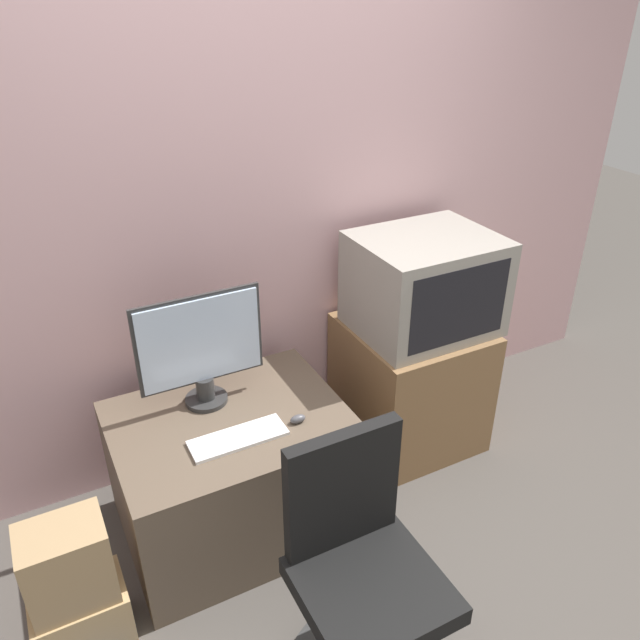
{
  "coord_description": "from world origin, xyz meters",
  "views": [
    {
      "loc": [
        -0.92,
        -1.13,
        2.13
      ],
      "look_at": [
        0.18,
        0.97,
        0.82
      ],
      "focal_mm": 35.0,
      "sensor_mm": 36.0,
      "label": 1
    }
  ],
  "objects_px": {
    "mouse": "(298,419)",
    "office_chair": "(362,590)",
    "crt_tv": "(425,284)",
    "keyboard": "(238,438)",
    "cardboard_box_lower": "(83,619)",
    "main_monitor": "(201,348)"
  },
  "relations": [
    {
      "from": "keyboard",
      "to": "cardboard_box_lower",
      "type": "distance_m",
      "value": 0.83
    },
    {
      "from": "mouse",
      "to": "crt_tv",
      "type": "distance_m",
      "value": 0.89
    },
    {
      "from": "crt_tv",
      "to": "office_chair",
      "type": "xyz_separation_m",
      "value": [
        -0.89,
        -0.95,
        -0.49
      ]
    },
    {
      "from": "office_chair",
      "to": "main_monitor",
      "type": "bearing_deg",
      "value": 100.59
    },
    {
      "from": "mouse",
      "to": "main_monitor",
      "type": "bearing_deg",
      "value": 132.07
    },
    {
      "from": "mouse",
      "to": "crt_tv",
      "type": "bearing_deg",
      "value": 19.91
    },
    {
      "from": "keyboard",
      "to": "cardboard_box_lower",
      "type": "xyz_separation_m",
      "value": [
        -0.68,
        -0.16,
        -0.45
      ]
    },
    {
      "from": "main_monitor",
      "to": "cardboard_box_lower",
      "type": "relative_size",
      "value": 1.61
    },
    {
      "from": "office_chair",
      "to": "mouse",
      "type": "bearing_deg",
      "value": 81.91
    },
    {
      "from": "keyboard",
      "to": "crt_tv",
      "type": "xyz_separation_m",
      "value": [
        1.04,
        0.28,
        0.31
      ]
    },
    {
      "from": "mouse",
      "to": "crt_tv",
      "type": "relative_size",
      "value": 0.1
    },
    {
      "from": "mouse",
      "to": "cardboard_box_lower",
      "type": "relative_size",
      "value": 0.2
    },
    {
      "from": "keyboard",
      "to": "cardboard_box_lower",
      "type": "relative_size",
      "value": 1.17
    },
    {
      "from": "crt_tv",
      "to": "mouse",
      "type": "bearing_deg",
      "value": -160.09
    },
    {
      "from": "mouse",
      "to": "office_chair",
      "type": "distance_m",
      "value": 0.7
    },
    {
      "from": "crt_tv",
      "to": "cardboard_box_lower",
      "type": "distance_m",
      "value": 1.93
    },
    {
      "from": "office_chair",
      "to": "cardboard_box_lower",
      "type": "xyz_separation_m",
      "value": [
        -0.83,
        0.52,
        -0.26
      ]
    },
    {
      "from": "mouse",
      "to": "crt_tv",
      "type": "xyz_separation_m",
      "value": [
        0.79,
        0.29,
        0.3
      ]
    },
    {
      "from": "main_monitor",
      "to": "office_chair",
      "type": "distance_m",
      "value": 1.08
    },
    {
      "from": "keyboard",
      "to": "crt_tv",
      "type": "distance_m",
      "value": 1.12
    },
    {
      "from": "mouse",
      "to": "keyboard",
      "type": "bearing_deg",
      "value": 177.18
    },
    {
      "from": "main_monitor",
      "to": "crt_tv",
      "type": "bearing_deg",
      "value": -1.03
    }
  ]
}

